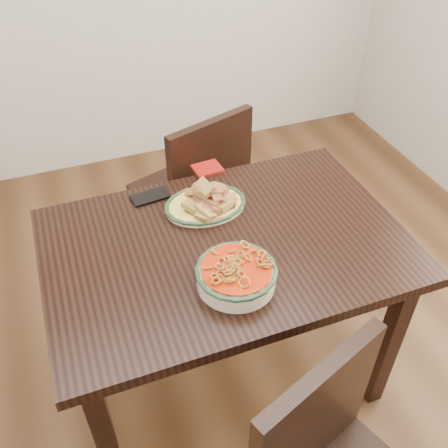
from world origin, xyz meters
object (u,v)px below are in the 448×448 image
object	(u,v)px
chair_far	(197,188)
fish_plate	(205,198)
noodle_bowl	(236,273)
dining_table	(226,263)
smartphone	(150,197)

from	to	relation	value
chair_far	fish_plate	xyz separation A→B (m)	(-0.11, -0.45, 0.30)
fish_plate	noodle_bowl	distance (m)	0.38
chair_far	dining_table	bearing A→B (deg)	61.93
smartphone	dining_table	bearing A→B (deg)	-67.15
noodle_bowl	smartphone	xyz separation A→B (m)	(-0.14, 0.50, -0.04)
fish_plate	smartphone	size ratio (longest dim) A/B	2.16
dining_table	chair_far	distance (m)	0.67
chair_far	fish_plate	bearing A→B (deg)	57.43
noodle_bowl	smartphone	bearing A→B (deg)	105.43
dining_table	fish_plate	bearing A→B (deg)	91.66
dining_table	fish_plate	size ratio (longest dim) A/B	4.12
noodle_bowl	chair_far	bearing A→B (deg)	80.37
dining_table	smartphone	distance (m)	0.38
noodle_bowl	dining_table	bearing A→B (deg)	78.26
smartphone	noodle_bowl	bearing A→B (deg)	-80.81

